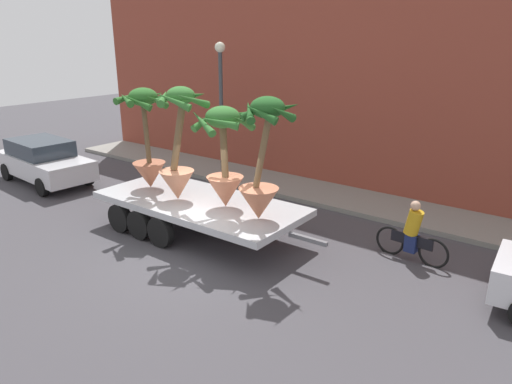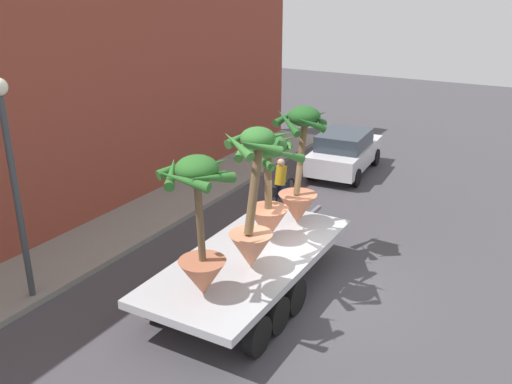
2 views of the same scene
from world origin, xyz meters
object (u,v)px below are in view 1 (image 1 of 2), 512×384
object	(u,v)px
potted_palm_middle	(178,153)
potted_palm_front	(224,157)
flatbed_trailer	(193,205)
potted_palm_extra	(262,168)
cyclist	(412,234)
street_lamp	(221,94)
potted_palm_rear	(147,140)
trailing_car	(44,161)

from	to	relation	value
potted_palm_middle	potted_palm_front	size ratio (longest dim) A/B	1.17
flatbed_trailer	potted_palm_front	world-z (taller)	potted_palm_front
potted_palm_extra	cyclist	size ratio (longest dim) A/B	1.60
potted_palm_extra	street_lamp	world-z (taller)	street_lamp
flatbed_trailer	cyclist	distance (m)	5.74
potted_palm_front	potted_palm_extra	xyz separation A→B (m)	(1.31, -0.18, -0.01)
potted_palm_rear	cyclist	bearing A→B (deg)	15.50
potted_palm_middle	potted_palm_front	bearing A→B (deg)	15.72
potted_palm_extra	cyclist	bearing A→B (deg)	34.67
flatbed_trailer	potted_palm_rear	xyz separation A→B (m)	(-1.69, -0.03, 1.59)
potted_palm_rear	potted_palm_extra	world-z (taller)	potted_palm_extra
potted_palm_front	street_lamp	bearing A→B (deg)	131.92
street_lamp	cyclist	bearing A→B (deg)	-15.17
potted_palm_rear	trailing_car	distance (m)	6.15
trailing_car	street_lamp	xyz separation A→B (m)	(5.16, 4.04, 2.40)
potted_palm_front	trailing_car	bearing A→B (deg)	-179.80
flatbed_trailer	cyclist	bearing A→B (deg)	19.72
potted_palm_front	cyclist	bearing A→B (deg)	23.64
potted_palm_middle	potted_palm_extra	size ratio (longest dim) A/B	1.02
potted_palm_rear	trailing_car	bearing A→B (deg)	179.38
flatbed_trailer	potted_palm_rear	bearing A→B (deg)	-178.99
potted_palm_rear	potted_palm_front	distance (m)	2.81
flatbed_trailer	potted_palm_rear	distance (m)	2.32
potted_palm_middle	cyclist	xyz separation A→B (m)	(5.55, 2.23, -1.62)
flatbed_trailer	potted_palm_middle	bearing A→B (deg)	-116.60
potted_palm_middle	street_lamp	distance (m)	5.04
flatbed_trailer	trailing_car	bearing A→B (deg)	179.74
cyclist	potted_palm_front	bearing A→B (deg)	-156.36
potted_palm_rear	potted_palm_front	bearing A→B (deg)	1.92
potted_palm_front	trailing_car	xyz separation A→B (m)	(-8.76, -0.03, -1.46)
potted_palm_rear	potted_palm_extra	bearing A→B (deg)	-1.19
potted_palm_front	potted_palm_extra	distance (m)	1.32
potted_palm_middle	potted_palm_extra	distance (m)	2.59
potted_palm_middle	street_lamp	bearing A→B (deg)	118.08
potted_palm_rear	street_lamp	size ratio (longest dim) A/B	0.59
cyclist	trailing_car	distance (m)	13.18
cyclist	street_lamp	size ratio (longest dim) A/B	0.38
street_lamp	potted_palm_rear	bearing A→B (deg)	-79.12
potted_palm_middle	potted_palm_rear	bearing A→B (deg)	170.29
trailing_car	potted_palm_middle	bearing A→B (deg)	-2.50
potted_palm_extra	cyclist	world-z (taller)	potted_palm_extra
cyclist	street_lamp	distance (m)	8.55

